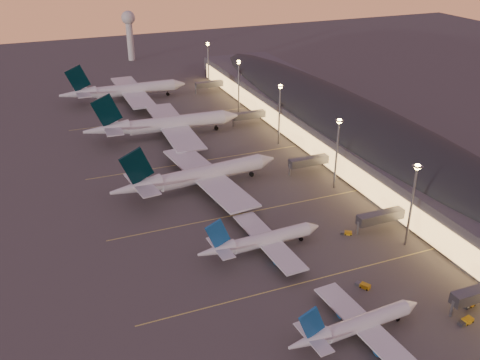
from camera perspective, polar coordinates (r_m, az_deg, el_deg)
name	(u,v)px	position (r m, az deg, el deg)	size (l,w,h in m)	color
ground	(296,272)	(147.22, 5.99, -9.71)	(700.00, 700.00, 0.00)	#464340
airliner_narrow_south	(357,325)	(127.57, 12.33, -14.89)	(35.45, 31.71, 12.67)	silver
airliner_narrow_north	(261,241)	(152.87, 2.28, -6.48)	(38.36, 34.26, 13.72)	silver
airliner_wide_near	(198,176)	(187.34, -4.49, 0.46)	(62.49, 57.30, 19.99)	silver
airliner_wide_mid	(164,124)	(235.94, -8.07, 5.89)	(68.37, 62.15, 21.91)	silver
airliner_wide_far	(125,90)	(290.00, -12.17, 9.32)	(65.92, 59.77, 21.16)	silver
terminal_building	(348,126)	(227.50, 11.47, 5.70)	(56.35, 255.00, 17.46)	#48484D
light_masts	(303,119)	(205.74, 6.72, 6.47)	(2.20, 217.20, 25.90)	gray
radar_tower	(129,27)	(376.31, -11.75, 15.67)	(9.00, 9.00, 32.50)	silver
lane_markings	(240,206)	(177.84, 0.01, -2.79)	(90.00, 180.36, 0.00)	#D8C659
baggage_tug_a	(466,321)	(140.48, 22.97, -13.70)	(4.17, 2.19, 1.18)	#C79211
baggage_tug_b	(470,305)	(146.11, 23.31, -12.13)	(3.41, 1.96, 0.96)	#C79211
baggage_tug_c	(347,233)	(165.36, 11.31, -5.56)	(3.54, 2.87, 1.00)	#C79211
baggage_tug_d	(363,286)	(144.27, 13.02, -10.91)	(3.18, 4.06, 1.14)	#C79211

